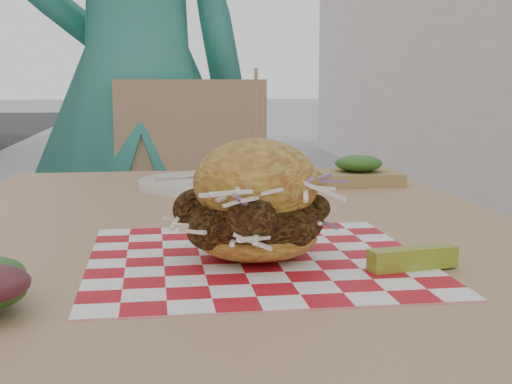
{
  "coord_description": "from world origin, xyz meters",
  "views": [
    {
      "loc": [
        -0.4,
        -1.12,
        0.94
      ],
      "look_at": [
        -0.29,
        -0.37,
        0.82
      ],
      "focal_mm": 50.0,
      "sensor_mm": 36.0,
      "label": 1
    }
  ],
  "objects_px": {
    "patio_table": "(233,277)",
    "sandwich": "(256,207)",
    "diner": "(135,82)",
    "patio_chair": "(196,229)"
  },
  "relations": [
    {
      "from": "patio_chair",
      "to": "sandwich",
      "type": "relative_size",
      "value": 4.64
    },
    {
      "from": "diner",
      "to": "patio_chair",
      "type": "xyz_separation_m",
      "value": [
        0.16,
        -0.27,
        -0.39
      ]
    },
    {
      "from": "patio_chair",
      "to": "sandwich",
      "type": "bearing_deg",
      "value": -86.84
    },
    {
      "from": "diner",
      "to": "sandwich",
      "type": "bearing_deg",
      "value": 94.09
    },
    {
      "from": "diner",
      "to": "patio_table",
      "type": "height_order",
      "value": "diner"
    },
    {
      "from": "patio_table",
      "to": "sandwich",
      "type": "bearing_deg",
      "value": -89.6
    },
    {
      "from": "diner",
      "to": "patio_table",
      "type": "distance_m",
      "value": 1.23
    },
    {
      "from": "patio_chair",
      "to": "sandwich",
      "type": "height_order",
      "value": "sandwich"
    },
    {
      "from": "diner",
      "to": "sandwich",
      "type": "xyz_separation_m",
      "value": [
        0.15,
        -1.41,
        -0.13
      ]
    },
    {
      "from": "diner",
      "to": "patio_chair",
      "type": "relative_size",
      "value": 1.98
    }
  ]
}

